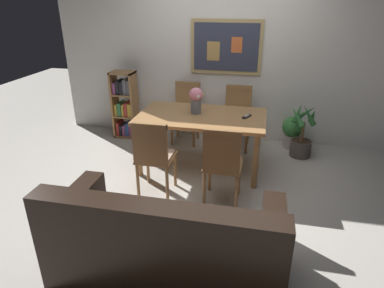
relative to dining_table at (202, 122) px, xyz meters
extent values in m
plane|color=#B7B2A8|center=(0.12, -0.45, -0.64)|extent=(12.00, 12.00, 0.00)
cube|color=silver|center=(0.12, 1.15, 0.66)|extent=(5.20, 0.10, 2.60)
cube|color=tan|center=(0.15, 1.08, 0.77)|extent=(1.04, 0.02, 0.78)
cube|color=#33384C|center=(0.15, 1.07, 0.77)|extent=(0.94, 0.01, 0.68)
cube|color=tan|center=(-0.03, 1.06, 0.72)|extent=(0.19, 0.00, 0.27)
cube|color=#D86633|center=(0.30, 1.06, 0.81)|extent=(0.16, 0.00, 0.22)
cube|color=#9E7042|center=(0.00, 0.00, 0.07)|extent=(1.59, 0.94, 0.04)
cylinder|color=#9E7042|center=(-0.72, -0.39, -0.30)|extent=(0.07, 0.07, 0.69)
cylinder|color=#9E7042|center=(0.72, -0.39, -0.30)|extent=(0.07, 0.07, 0.69)
cylinder|color=#9E7042|center=(-0.72, 0.39, -0.30)|extent=(0.07, 0.07, 0.69)
cylinder|color=#9E7042|center=(0.72, 0.39, -0.30)|extent=(0.07, 0.07, 0.69)
cube|color=#9E7042|center=(-0.40, 0.77, -0.20)|extent=(0.40, 0.40, 0.03)
cube|color=#997A66|center=(-0.40, 0.77, -0.18)|extent=(0.36, 0.36, 0.03)
cylinder|color=#9E7042|center=(-0.23, 0.94, -0.43)|extent=(0.04, 0.04, 0.42)
cylinder|color=#9E7042|center=(-0.57, 0.94, -0.43)|extent=(0.04, 0.04, 0.42)
cylinder|color=#9E7042|center=(-0.23, 0.60, -0.43)|extent=(0.04, 0.04, 0.42)
cylinder|color=#9E7042|center=(-0.57, 0.60, -0.43)|extent=(0.04, 0.04, 0.42)
cube|color=#9E7042|center=(-0.40, 0.95, 0.04)|extent=(0.38, 0.04, 0.46)
cube|color=#9E7042|center=(-0.40, 0.95, 0.24)|extent=(0.38, 0.05, 0.06)
cube|color=#9E7042|center=(-0.38, -0.71, -0.20)|extent=(0.40, 0.40, 0.03)
cube|color=#997A66|center=(-0.38, -0.71, -0.18)|extent=(0.36, 0.36, 0.03)
cylinder|color=#9E7042|center=(-0.55, -0.88, -0.43)|extent=(0.04, 0.04, 0.42)
cylinder|color=#9E7042|center=(-0.21, -0.88, -0.43)|extent=(0.04, 0.04, 0.42)
cylinder|color=#9E7042|center=(-0.55, -0.54, -0.43)|extent=(0.04, 0.04, 0.42)
cylinder|color=#9E7042|center=(-0.21, -0.54, -0.43)|extent=(0.04, 0.04, 0.42)
cube|color=#9E7042|center=(-0.38, -0.89, 0.04)|extent=(0.38, 0.04, 0.46)
cube|color=#9E7042|center=(-0.38, -0.89, 0.24)|extent=(0.38, 0.05, 0.06)
cube|color=#9E7042|center=(0.38, -0.74, -0.20)|extent=(0.40, 0.40, 0.03)
cube|color=#997A66|center=(0.38, -0.74, -0.18)|extent=(0.36, 0.36, 0.03)
cylinder|color=#9E7042|center=(0.21, -0.91, -0.43)|extent=(0.04, 0.04, 0.42)
cylinder|color=#9E7042|center=(0.55, -0.91, -0.43)|extent=(0.04, 0.04, 0.42)
cylinder|color=#9E7042|center=(0.21, -0.57, -0.43)|extent=(0.04, 0.04, 0.42)
cylinder|color=#9E7042|center=(0.55, -0.57, -0.43)|extent=(0.04, 0.04, 0.42)
cube|color=#9E7042|center=(0.38, -0.92, 0.04)|extent=(0.38, 0.04, 0.46)
cube|color=#9E7042|center=(0.38, -0.92, 0.24)|extent=(0.38, 0.05, 0.06)
cube|color=#9E7042|center=(0.39, 0.71, -0.20)|extent=(0.40, 0.40, 0.03)
cube|color=#997A66|center=(0.39, 0.71, -0.18)|extent=(0.36, 0.36, 0.03)
cylinder|color=#9E7042|center=(0.56, 0.88, -0.43)|extent=(0.04, 0.04, 0.42)
cylinder|color=#9E7042|center=(0.22, 0.88, -0.43)|extent=(0.04, 0.04, 0.42)
cylinder|color=#9E7042|center=(0.56, 0.54, -0.43)|extent=(0.04, 0.04, 0.42)
cylinder|color=#9E7042|center=(0.22, 0.54, -0.43)|extent=(0.04, 0.04, 0.42)
cube|color=#9E7042|center=(0.39, 0.89, 0.04)|extent=(0.38, 0.04, 0.46)
cube|color=#9E7042|center=(0.39, 0.89, 0.24)|extent=(0.38, 0.05, 0.06)
cube|color=black|center=(0.09, -1.86, -0.44)|extent=(1.80, 0.84, 0.40)
cube|color=black|center=(0.09, -2.18, -0.02)|extent=(1.80, 0.20, 0.44)
cube|color=black|center=(-0.72, -1.86, -0.13)|extent=(0.18, 0.80, 0.22)
cube|color=black|center=(0.90, -1.86, -0.13)|extent=(0.18, 0.80, 0.22)
cube|color=#334C72|center=(-0.36, -2.04, -0.08)|extent=(0.32, 0.16, 0.33)
cube|color=maroon|center=(0.09, -2.04, -0.08)|extent=(0.32, 0.16, 0.33)
cube|color=#9E7042|center=(-1.55, 0.81, -0.12)|extent=(0.03, 0.28, 1.05)
cube|color=#9E7042|center=(-1.22, 0.81, -0.12)|extent=(0.03, 0.28, 1.05)
cube|color=#9E7042|center=(-1.38, 0.81, -0.63)|extent=(0.36, 0.28, 0.03)
cube|color=#9E7042|center=(-1.38, 0.81, 0.40)|extent=(0.36, 0.28, 0.03)
cube|color=#9E7042|center=(-1.38, 0.81, -0.29)|extent=(0.30, 0.28, 0.02)
cube|color=#9E7042|center=(-1.38, 0.81, 0.06)|extent=(0.30, 0.28, 0.02)
cube|color=#B2332D|center=(-1.50, 0.81, -0.51)|extent=(0.04, 0.22, 0.21)
cube|color=black|center=(-1.45, 0.81, -0.53)|extent=(0.04, 0.22, 0.17)
cube|color=#7F3F72|center=(-1.40, 0.81, -0.53)|extent=(0.05, 0.22, 0.17)
cube|color=#2D4C8C|center=(-1.34, 0.81, -0.50)|extent=(0.05, 0.22, 0.21)
cube|color=#7F3F72|center=(-1.28, 0.81, -0.50)|extent=(0.06, 0.22, 0.23)
cube|color=gold|center=(-1.50, 0.81, -0.19)|extent=(0.04, 0.22, 0.18)
cube|color=#337247|center=(-1.45, 0.81, -0.18)|extent=(0.06, 0.22, 0.21)
cube|color=gold|center=(-1.39, 0.81, -0.19)|extent=(0.04, 0.22, 0.19)
cube|color=#B2332D|center=(-1.34, 0.81, -0.17)|extent=(0.05, 0.22, 0.21)
cube|color=gold|center=(-1.28, 0.81, -0.18)|extent=(0.06, 0.22, 0.21)
cube|color=#7F3F72|center=(-1.50, 0.81, 0.16)|extent=(0.05, 0.22, 0.17)
cube|color=black|center=(-1.44, 0.81, 0.17)|extent=(0.05, 0.22, 0.21)
cube|color=black|center=(-1.38, 0.81, 0.17)|extent=(0.05, 0.22, 0.19)
cube|color=#595960|center=(-1.32, 0.81, 0.19)|extent=(0.06, 0.22, 0.23)
cube|color=#595960|center=(-1.27, 0.81, 0.18)|extent=(0.04, 0.22, 0.22)
cylinder|color=#B2ADA3|center=(1.21, 0.89, -0.54)|extent=(0.22, 0.22, 0.21)
cylinder|color=#332319|center=(1.21, 0.89, -0.44)|extent=(0.19, 0.19, 0.02)
sphere|color=#387F3D|center=(1.21, 0.89, -0.31)|extent=(0.31, 0.31, 0.31)
cylinder|color=#387F3D|center=(1.25, 0.77, -0.54)|extent=(0.03, 0.03, 0.29)
cylinder|color=#387F3D|center=(1.31, 0.96, -0.55)|extent=(0.03, 0.03, 0.31)
cylinder|color=#4C4742|center=(1.32, 0.62, -0.52)|extent=(0.29, 0.29, 0.24)
cylinder|color=#332319|center=(1.32, 0.62, -0.42)|extent=(0.26, 0.26, 0.02)
cylinder|color=brown|center=(1.32, 0.62, -0.27)|extent=(0.04, 0.04, 0.28)
cone|color=#2D6B33|center=(1.42, 0.62, -0.03)|extent=(0.09, 0.23, 0.25)
cone|color=#2D6B33|center=(1.34, 0.75, -0.03)|extent=(0.29, 0.13, 0.25)
cone|color=#2D6B33|center=(1.23, 0.67, -0.02)|extent=(0.19, 0.25, 0.27)
cone|color=#2D6B33|center=(1.21, 0.53, -0.02)|extent=(0.24, 0.27, 0.27)
cone|color=#2D6B33|center=(1.35, 0.52, 0.01)|extent=(0.25, 0.15, 0.31)
cylinder|color=slate|center=(-0.09, 0.07, 0.18)|extent=(0.14, 0.14, 0.18)
sphere|color=pink|center=(-0.09, 0.07, 0.33)|extent=(0.18, 0.18, 0.18)
sphere|color=silver|center=(-0.12, 0.13, 0.35)|extent=(0.07, 0.07, 0.07)
sphere|color=silver|center=(-0.05, 0.01, 0.32)|extent=(0.06, 0.06, 0.06)
sphere|color=#EACC4C|center=(-0.02, 0.09, 0.33)|extent=(0.06, 0.06, 0.06)
cube|color=black|center=(0.56, 0.04, 0.10)|extent=(0.11, 0.16, 0.02)
cube|color=gray|center=(0.56, 0.04, 0.11)|extent=(0.07, 0.10, 0.00)
camera|label=1|loc=(0.73, -3.93, 1.46)|focal=31.33mm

